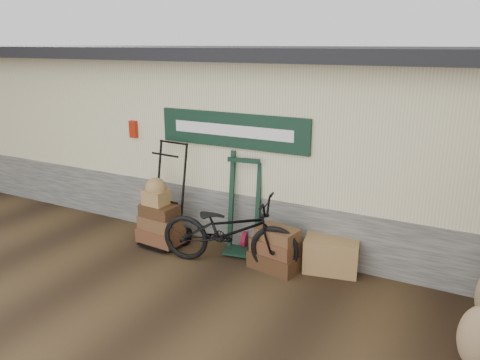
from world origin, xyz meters
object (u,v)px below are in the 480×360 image
(porter_trolley, at_px, (167,193))
(green_barrow, at_px, (244,204))
(wicker_hamper, at_px, (331,255))
(suitcase_stack, at_px, (275,248))
(bicycle, at_px, (229,227))

(porter_trolley, bearing_deg, green_barrow, 17.74)
(porter_trolley, bearing_deg, wicker_hamper, 10.71)
(green_barrow, bearing_deg, suitcase_stack, -34.16)
(porter_trolley, distance_m, suitcase_stack, 2.06)
(suitcase_stack, xyz_separation_m, bicycle, (-0.66, -0.24, 0.30))
(green_barrow, bearing_deg, porter_trolley, -176.22)
(wicker_hamper, distance_m, bicycle, 1.57)
(green_barrow, xyz_separation_m, wicker_hamper, (1.47, 0.00, -0.56))
(suitcase_stack, height_order, wicker_hamper, suitcase_stack)
(green_barrow, xyz_separation_m, suitcase_stack, (0.71, -0.33, -0.48))
(suitcase_stack, height_order, bicycle, bicycle)
(suitcase_stack, xyz_separation_m, wicker_hamper, (0.76, 0.33, -0.07))
(green_barrow, distance_m, bicycle, 0.59)
(wicker_hamper, bearing_deg, porter_trolley, -173.71)
(bicycle, bearing_deg, suitcase_stack, -80.95)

